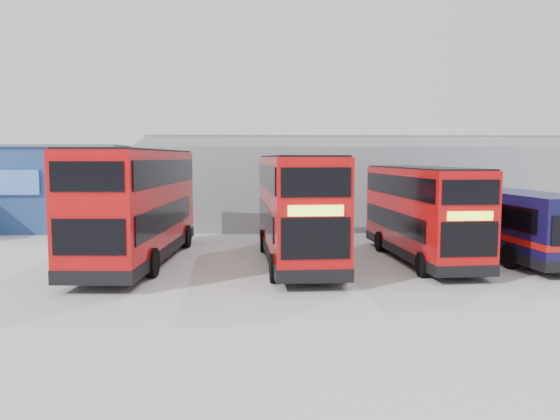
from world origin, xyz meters
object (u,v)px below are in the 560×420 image
at_px(maintenance_shed, 371,183).
at_px(double_decker_right, 421,214).
at_px(double_decker_left, 138,207).
at_px(double_decker_centre, 296,210).
at_px(single_decker_blue, 500,223).
at_px(office_block, 33,186).

relative_size(maintenance_shed, double_decker_right, 3.19).
relative_size(double_decker_left, double_decker_centre, 1.06).
distance_m(double_decker_centre, double_decker_right, 5.34).
bearing_deg(maintenance_shed, single_decker_blue, -76.88).
bearing_deg(double_decker_left, maintenance_shed, -127.99).
relative_size(office_block, double_decker_right, 1.29).
height_order(maintenance_shed, double_decker_right, maintenance_shed).
bearing_deg(double_decker_centre, double_decker_left, 175.42).
distance_m(maintenance_shed, double_decker_left, 19.31).
relative_size(double_decker_left, single_decker_blue, 1.03).
xyz_separation_m(office_block, single_decker_blue, (25.08, -11.23, -1.12)).
bearing_deg(maintenance_shed, double_decker_left, -131.62).
distance_m(double_decker_centre, single_decker_blue, 9.47).
xyz_separation_m(office_block, double_decker_right, (21.09, -12.41, -0.59)).
relative_size(maintenance_shed, double_decker_centre, 2.86).
bearing_deg(single_decker_blue, double_decker_right, 12.17).
relative_size(maintenance_shed, single_decker_blue, 2.77).
distance_m(office_block, single_decker_blue, 27.51).
height_order(office_block, maintenance_shed, maintenance_shed).
relative_size(maintenance_shed, double_decker_left, 2.70).
bearing_deg(maintenance_shed, double_decker_centre, -113.03).
bearing_deg(double_decker_centre, single_decker_blue, 6.37).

